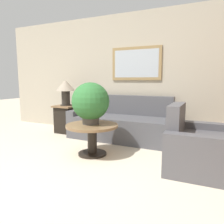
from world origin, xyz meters
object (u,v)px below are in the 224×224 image
at_px(coffee_table, 92,133).
at_px(table_lamp, 66,88).
at_px(couch_main, 124,125).
at_px(potted_plant_on_table, 91,102).
at_px(armchair, 204,149).
at_px(side_table, 66,119).

height_order(coffee_table, table_lamp, table_lamp).
bearing_deg(coffee_table, couch_main, 84.86).
bearing_deg(coffee_table, potted_plant_on_table, 141.54).
xyz_separation_m(armchair, coffee_table, (-1.65, -0.14, 0.07)).
relative_size(side_table, table_lamp, 1.09).
relative_size(coffee_table, side_table, 1.33).
distance_m(armchair, coffee_table, 1.65).
xyz_separation_m(coffee_table, side_table, (-1.31, 1.06, -0.04)).
distance_m(couch_main, coffee_table, 1.11).
distance_m(side_table, table_lamp, 0.69).
relative_size(couch_main, armchair, 2.09).
bearing_deg(couch_main, potted_plant_on_table, -97.38).
height_order(couch_main, potted_plant_on_table, potted_plant_on_table).
xyz_separation_m(coffee_table, table_lamp, (-1.31, 1.06, 0.65)).
height_order(table_lamp, potted_plant_on_table, table_lamp).
relative_size(side_table, potted_plant_on_table, 0.94).
height_order(side_table, table_lamp, table_lamp).
bearing_deg(side_table, couch_main, 1.83).
relative_size(armchair, potted_plant_on_table, 1.59).
distance_m(armchair, potted_plant_on_table, 1.78).
xyz_separation_m(side_table, table_lamp, (-0.00, -0.00, 0.69)).
bearing_deg(couch_main, armchair, -31.90).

